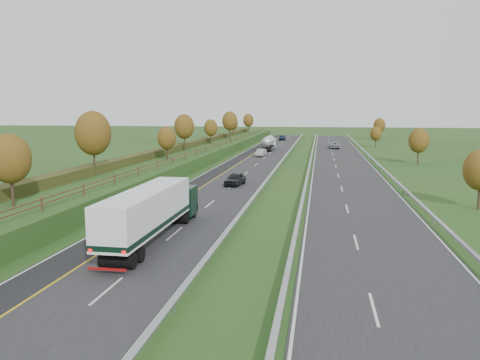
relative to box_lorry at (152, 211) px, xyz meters
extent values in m
plane|color=#244819|center=(7.70, 46.24, -2.33)|extent=(400.00, 400.00, 0.00)
cube|color=#232326|center=(-0.30, 51.24, -2.31)|extent=(10.50, 200.00, 0.04)
cube|color=#232326|center=(16.20, 51.24, -2.31)|extent=(10.50, 200.00, 0.04)
cube|color=black|center=(-4.05, 51.24, -2.31)|extent=(3.00, 200.00, 0.04)
cube|color=silver|center=(-5.35, 51.24, -2.28)|extent=(0.15, 200.00, 0.01)
cube|color=gold|center=(-2.55, 51.24, -2.28)|extent=(0.15, 200.00, 0.01)
cube|color=silver|center=(4.75, 51.24, -2.28)|extent=(0.15, 200.00, 0.01)
cube|color=silver|center=(11.15, 51.24, -2.28)|extent=(0.15, 200.00, 0.01)
cube|color=silver|center=(21.25, 51.24, -2.28)|extent=(0.15, 200.00, 0.01)
cube|color=silver|center=(0.95, -9.76, -2.28)|extent=(0.15, 4.00, 0.01)
cube|color=silver|center=(14.95, -9.76, -2.28)|extent=(0.15, 4.00, 0.01)
cube|color=silver|center=(0.95, 2.24, -2.28)|extent=(0.15, 4.00, 0.01)
cube|color=silver|center=(14.95, 2.24, -2.28)|extent=(0.15, 4.00, 0.01)
cube|color=silver|center=(0.95, 14.24, -2.28)|extent=(0.15, 4.00, 0.01)
cube|color=silver|center=(14.95, 14.24, -2.28)|extent=(0.15, 4.00, 0.01)
cube|color=silver|center=(0.95, 26.24, -2.28)|extent=(0.15, 4.00, 0.01)
cube|color=silver|center=(14.95, 26.24, -2.28)|extent=(0.15, 4.00, 0.01)
cube|color=silver|center=(0.95, 38.24, -2.28)|extent=(0.15, 4.00, 0.01)
cube|color=silver|center=(14.95, 38.24, -2.28)|extent=(0.15, 4.00, 0.01)
cube|color=silver|center=(0.95, 50.24, -2.28)|extent=(0.15, 4.00, 0.01)
cube|color=silver|center=(14.95, 50.24, -2.28)|extent=(0.15, 4.00, 0.01)
cube|color=silver|center=(0.95, 62.24, -2.28)|extent=(0.15, 4.00, 0.01)
cube|color=silver|center=(14.95, 62.24, -2.28)|extent=(0.15, 4.00, 0.01)
cube|color=silver|center=(0.95, 74.24, -2.28)|extent=(0.15, 4.00, 0.01)
cube|color=silver|center=(14.95, 74.24, -2.28)|extent=(0.15, 4.00, 0.01)
cube|color=silver|center=(0.95, 86.24, -2.28)|extent=(0.15, 4.00, 0.01)
cube|color=silver|center=(14.95, 86.24, -2.28)|extent=(0.15, 4.00, 0.01)
cube|color=silver|center=(0.95, 98.24, -2.28)|extent=(0.15, 4.00, 0.01)
cube|color=silver|center=(14.95, 98.24, -2.28)|extent=(0.15, 4.00, 0.01)
cube|color=silver|center=(0.95, 110.24, -2.28)|extent=(0.15, 4.00, 0.01)
cube|color=silver|center=(14.95, 110.24, -2.28)|extent=(0.15, 4.00, 0.01)
cube|color=silver|center=(0.95, 122.24, -2.28)|extent=(0.15, 4.00, 0.01)
cube|color=silver|center=(14.95, 122.24, -2.28)|extent=(0.15, 4.00, 0.01)
cube|color=silver|center=(0.95, 134.24, -2.28)|extent=(0.15, 4.00, 0.01)
cube|color=silver|center=(14.95, 134.24, -2.28)|extent=(0.15, 4.00, 0.01)
cube|color=silver|center=(0.95, 146.24, -2.28)|extent=(0.15, 4.00, 0.01)
cube|color=silver|center=(14.95, 146.24, -2.28)|extent=(0.15, 4.00, 0.01)
cube|color=#244819|center=(-13.30, 51.24, -1.33)|extent=(12.00, 200.00, 2.00)
cube|color=#2A3214|center=(-15.30, 51.24, 0.22)|extent=(2.20, 180.00, 1.10)
cube|color=#422B19|center=(-8.80, 51.24, 0.22)|extent=(0.08, 184.00, 0.10)
cube|color=#422B19|center=(-8.80, 51.24, 0.62)|extent=(0.08, 184.00, 0.10)
cube|color=#422B19|center=(-8.80, -0.26, 0.27)|extent=(0.12, 0.12, 1.20)
cube|color=#422B19|center=(-8.80, 6.24, 0.27)|extent=(0.12, 0.12, 1.20)
cube|color=#422B19|center=(-8.80, 12.74, 0.27)|extent=(0.12, 0.12, 1.20)
cube|color=#422B19|center=(-8.80, 19.24, 0.27)|extent=(0.12, 0.12, 1.20)
cube|color=#422B19|center=(-8.80, 25.74, 0.27)|extent=(0.12, 0.12, 1.20)
cube|color=#422B19|center=(-8.80, 32.24, 0.27)|extent=(0.12, 0.12, 1.20)
cube|color=#422B19|center=(-8.80, 38.74, 0.27)|extent=(0.12, 0.12, 1.20)
cube|color=#422B19|center=(-8.80, 45.24, 0.27)|extent=(0.12, 0.12, 1.20)
cube|color=#422B19|center=(-8.80, 51.74, 0.27)|extent=(0.12, 0.12, 1.20)
cube|color=#422B19|center=(-8.80, 58.24, 0.27)|extent=(0.12, 0.12, 1.20)
cube|color=#422B19|center=(-8.80, 64.74, 0.27)|extent=(0.12, 0.12, 1.20)
cube|color=#422B19|center=(-8.80, 71.24, 0.27)|extent=(0.12, 0.12, 1.20)
cube|color=#422B19|center=(-8.80, 77.74, 0.27)|extent=(0.12, 0.12, 1.20)
cube|color=#422B19|center=(-8.80, 84.24, 0.27)|extent=(0.12, 0.12, 1.20)
cube|color=#422B19|center=(-8.80, 90.74, 0.27)|extent=(0.12, 0.12, 1.20)
cube|color=#422B19|center=(-8.80, 97.24, 0.27)|extent=(0.12, 0.12, 1.20)
cube|color=#422B19|center=(-8.80, 103.74, 0.27)|extent=(0.12, 0.12, 1.20)
cube|color=#422B19|center=(-8.80, 110.24, 0.27)|extent=(0.12, 0.12, 1.20)
cube|color=#422B19|center=(-8.80, 116.74, 0.27)|extent=(0.12, 0.12, 1.20)
cube|color=#422B19|center=(-8.80, 123.24, 0.27)|extent=(0.12, 0.12, 1.20)
cube|color=#422B19|center=(-8.80, 129.74, 0.27)|extent=(0.12, 0.12, 1.20)
cube|color=#422B19|center=(-8.80, 136.24, 0.27)|extent=(0.12, 0.12, 1.20)
cube|color=#422B19|center=(-8.80, 142.74, 0.27)|extent=(0.12, 0.12, 1.20)
cube|color=#9A9DA2|center=(5.40, 51.24, -1.71)|extent=(0.32, 200.00, 0.18)
cube|color=#9A9DA2|center=(5.40, -11.76, -2.05)|extent=(0.10, 0.14, 0.56)
cube|color=#9A9DA2|center=(5.40, -4.76, -2.05)|extent=(0.10, 0.14, 0.56)
cube|color=#9A9DA2|center=(5.40, 2.24, -2.05)|extent=(0.10, 0.14, 0.56)
cube|color=#9A9DA2|center=(5.40, 9.24, -2.05)|extent=(0.10, 0.14, 0.56)
cube|color=#9A9DA2|center=(5.40, 16.24, -2.05)|extent=(0.10, 0.14, 0.56)
cube|color=#9A9DA2|center=(5.40, 23.24, -2.05)|extent=(0.10, 0.14, 0.56)
cube|color=#9A9DA2|center=(5.40, 30.24, -2.05)|extent=(0.10, 0.14, 0.56)
cube|color=#9A9DA2|center=(5.40, 37.24, -2.05)|extent=(0.10, 0.14, 0.56)
cube|color=#9A9DA2|center=(5.40, 44.24, -2.05)|extent=(0.10, 0.14, 0.56)
cube|color=#9A9DA2|center=(5.40, 51.24, -2.05)|extent=(0.10, 0.14, 0.56)
cube|color=#9A9DA2|center=(5.40, 58.24, -2.05)|extent=(0.10, 0.14, 0.56)
cube|color=#9A9DA2|center=(5.40, 65.24, -2.05)|extent=(0.10, 0.14, 0.56)
cube|color=#9A9DA2|center=(5.40, 72.24, -2.05)|extent=(0.10, 0.14, 0.56)
cube|color=#9A9DA2|center=(5.40, 79.24, -2.05)|extent=(0.10, 0.14, 0.56)
cube|color=#9A9DA2|center=(5.40, 86.24, -2.05)|extent=(0.10, 0.14, 0.56)
cube|color=#9A9DA2|center=(5.40, 93.24, -2.05)|extent=(0.10, 0.14, 0.56)
cube|color=#9A9DA2|center=(5.40, 100.24, -2.05)|extent=(0.10, 0.14, 0.56)
cube|color=#9A9DA2|center=(5.40, 107.24, -2.05)|extent=(0.10, 0.14, 0.56)
cube|color=#9A9DA2|center=(5.40, 114.24, -2.05)|extent=(0.10, 0.14, 0.56)
cube|color=#9A9DA2|center=(5.40, 121.24, -2.05)|extent=(0.10, 0.14, 0.56)
cube|color=#9A9DA2|center=(5.40, 128.24, -2.05)|extent=(0.10, 0.14, 0.56)
cube|color=#9A9DA2|center=(5.40, 135.24, -2.05)|extent=(0.10, 0.14, 0.56)
cube|color=#9A9DA2|center=(5.40, 142.24, -2.05)|extent=(0.10, 0.14, 0.56)
cube|color=#9A9DA2|center=(5.40, 149.24, -2.05)|extent=(0.10, 0.14, 0.56)
cube|color=#9A9DA2|center=(10.50, 51.24, -1.71)|extent=(0.32, 200.00, 0.18)
cube|color=#9A9DA2|center=(10.50, -11.76, -2.05)|extent=(0.10, 0.14, 0.56)
cube|color=#9A9DA2|center=(10.50, -4.76, -2.05)|extent=(0.10, 0.14, 0.56)
cube|color=#9A9DA2|center=(10.50, 2.24, -2.05)|extent=(0.10, 0.14, 0.56)
cube|color=#9A9DA2|center=(10.50, 9.24, -2.05)|extent=(0.10, 0.14, 0.56)
cube|color=#9A9DA2|center=(10.50, 16.24, -2.05)|extent=(0.10, 0.14, 0.56)
cube|color=#9A9DA2|center=(10.50, 23.24, -2.05)|extent=(0.10, 0.14, 0.56)
cube|color=#9A9DA2|center=(10.50, 30.24, -2.05)|extent=(0.10, 0.14, 0.56)
cube|color=#9A9DA2|center=(10.50, 37.24, -2.05)|extent=(0.10, 0.14, 0.56)
cube|color=#9A9DA2|center=(10.50, 44.24, -2.05)|extent=(0.10, 0.14, 0.56)
cube|color=#9A9DA2|center=(10.50, 51.24, -2.05)|extent=(0.10, 0.14, 0.56)
cube|color=#9A9DA2|center=(10.50, 58.24, -2.05)|extent=(0.10, 0.14, 0.56)
cube|color=#9A9DA2|center=(10.50, 65.24, -2.05)|extent=(0.10, 0.14, 0.56)
cube|color=#9A9DA2|center=(10.50, 72.24, -2.05)|extent=(0.10, 0.14, 0.56)
cube|color=#9A9DA2|center=(10.50, 79.24, -2.05)|extent=(0.10, 0.14, 0.56)
cube|color=#9A9DA2|center=(10.50, 86.24, -2.05)|extent=(0.10, 0.14, 0.56)
cube|color=#9A9DA2|center=(10.50, 93.24, -2.05)|extent=(0.10, 0.14, 0.56)
cube|color=#9A9DA2|center=(10.50, 100.24, -2.05)|extent=(0.10, 0.14, 0.56)
cube|color=#9A9DA2|center=(10.50, 107.24, -2.05)|extent=(0.10, 0.14, 0.56)
cube|color=#9A9DA2|center=(10.50, 114.24, -2.05)|extent=(0.10, 0.14, 0.56)
cube|color=#9A9DA2|center=(10.50, 121.24, -2.05)|extent=(0.10, 0.14, 0.56)
cube|color=#9A9DA2|center=(10.50, 128.24, -2.05)|extent=(0.10, 0.14, 0.56)
cube|color=#9A9DA2|center=(10.50, 135.24, -2.05)|extent=(0.10, 0.14, 0.56)
cube|color=#9A9DA2|center=(10.50, 142.24, -2.05)|extent=(0.10, 0.14, 0.56)
cube|color=#9A9DA2|center=(10.50, 149.24, -2.05)|extent=(0.10, 0.14, 0.56)
cube|color=#9A9DA2|center=(22.00, 51.24, -1.71)|extent=(0.32, 200.00, 0.18)
cube|color=#9A9DA2|center=(22.00, 9.24, -2.05)|extent=(0.10, 0.14, 0.56)
cube|color=#9A9DA2|center=(22.00, 23.24, -2.05)|extent=(0.10, 0.14, 0.56)
cube|color=#9A9DA2|center=(22.00, 37.24, -2.05)|extent=(0.10, 0.14, 0.56)
cube|color=#9A9DA2|center=(22.00, 51.24, -2.05)|extent=(0.10, 0.14, 0.56)
cube|color=#9A9DA2|center=(22.00, 65.24, -2.05)|extent=(0.10, 0.14, 0.56)
cube|color=#9A9DA2|center=(22.00, 79.24, -2.05)|extent=(0.10, 0.14, 0.56)
cube|color=#9A9DA2|center=(22.00, 93.24, -2.05)|extent=(0.10, 0.14, 0.56)
cube|color=#9A9DA2|center=(22.00, 107.24, -2.05)|extent=(0.10, 0.14, 0.56)
cube|color=#9A9DA2|center=(22.00, 121.24, -2.05)|extent=(0.10, 0.14, 0.56)
cube|color=#9A9DA2|center=(22.00, 135.24, -2.05)|extent=(0.10, 0.14, 0.56)
cube|color=#9A9DA2|center=(22.00, 149.24, -2.05)|extent=(0.10, 0.14, 0.56)
cylinder|color=#2D2116|center=(-12.30, 1.24, 0.88)|extent=(0.24, 0.24, 2.43)
ellipsoid|color=#533912|center=(-12.30, 1.24, 3.56)|extent=(3.24, 3.24, 4.05)
cylinder|color=#2D2116|center=(-14.30, 19.24, 1.24)|extent=(0.24, 0.24, 3.15)
ellipsoid|color=#533912|center=(-14.30, 19.24, 4.71)|extent=(4.20, 4.20, 5.25)
cylinder|color=#2D2116|center=(-11.30, 37.24, 0.75)|extent=(0.24, 0.24, 2.16)
ellipsoid|color=#533912|center=(-11.30, 37.24, 3.13)|extent=(2.88, 2.88, 3.60)
cylinder|color=#2D2116|center=(-13.80, 55.24, 1.11)|extent=(0.24, 0.24, 2.88)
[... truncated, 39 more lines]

